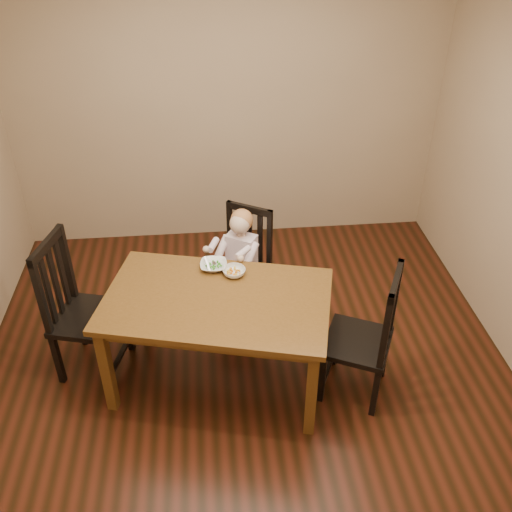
{
  "coord_description": "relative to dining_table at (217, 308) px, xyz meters",
  "views": [
    {
      "loc": [
        -0.23,
        -3.07,
        3.16
      ],
      "look_at": [
        0.1,
        0.25,
        0.87
      ],
      "focal_mm": 40.0,
      "sensor_mm": 36.0,
      "label": 1
    }
  ],
  "objects": [
    {
      "name": "room",
      "position": [
        0.2,
        0.06,
        0.68
      ],
      "size": [
        4.01,
        4.01,
        2.71
      ],
      "color": "#3F180D",
      "rests_on": "ground"
    },
    {
      "name": "dining_table",
      "position": [
        0.0,
        0.0,
        0.0
      ],
      "size": [
        1.69,
        1.26,
        0.76
      ],
      "rotation": [
        0.0,
        0.0,
        -0.25
      ],
      "color": "#523513",
      "rests_on": "room"
    },
    {
      "name": "chair_child",
      "position": [
        0.24,
        0.78,
        -0.21
      ],
      "size": [
        0.55,
        0.55,
        0.96
      ],
      "rotation": [
        0.0,
        0.0,
        2.61
      ],
      "color": "black",
      "rests_on": "room"
    },
    {
      "name": "chair_left",
      "position": [
        -0.98,
        0.24,
        -0.14
      ],
      "size": [
        0.56,
        0.58,
        1.1
      ],
      "rotation": [
        0.0,
        0.0,
        -1.83
      ],
      "color": "black",
      "rests_on": "room"
    },
    {
      "name": "chair_right",
      "position": [
        1.0,
        -0.21,
        -0.17
      ],
      "size": [
        0.58,
        0.59,
        1.05
      ],
      "rotation": [
        0.0,
        0.0,
        1.12
      ],
      "color": "black",
      "rests_on": "room"
    },
    {
      "name": "toddler",
      "position": [
        0.21,
        0.74,
        -0.08
      ],
      "size": [
        0.46,
        0.49,
        0.53
      ],
      "primitive_type": null,
      "rotation": [
        0.0,
        0.0,
        2.61
      ],
      "color": "white",
      "rests_on": "chair_child"
    },
    {
      "name": "bowl_peas",
      "position": [
        -0.01,
        0.35,
        0.11
      ],
      "size": [
        0.21,
        0.21,
        0.05
      ],
      "primitive_type": "imported",
      "rotation": [
        0.0,
        0.0,
        -0.08
      ],
      "color": "white",
      "rests_on": "dining_table"
    },
    {
      "name": "bowl_veg",
      "position": [
        0.13,
        0.25,
        0.11
      ],
      "size": [
        0.17,
        0.17,
        0.05
      ],
      "primitive_type": "imported",
      "rotation": [
        0.0,
        0.0,
        -0.05
      ],
      "color": "white",
      "rests_on": "dining_table"
    },
    {
      "name": "fork",
      "position": [
        -0.05,
        0.34,
        0.13
      ],
      "size": [
        0.04,
        0.12,
        0.05
      ],
      "rotation": [
        0.0,
        0.0,
        0.25
      ],
      "color": "silver",
      "rests_on": "bowl_peas"
    }
  ]
}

